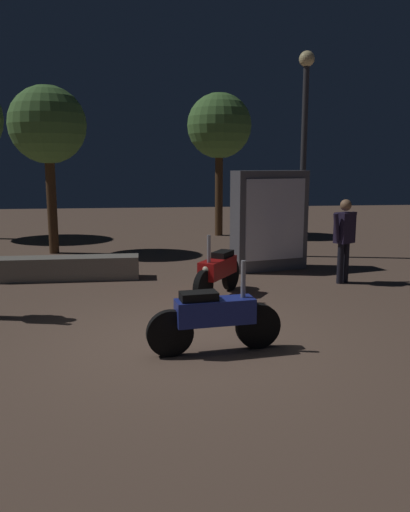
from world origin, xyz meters
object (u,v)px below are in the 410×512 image
at_px(motorcycle_blue_foreground, 215,317).
at_px(motorcycle_red_parked_left, 218,272).
at_px(person_rider_beside, 344,234).
at_px(streetlamp_near, 304,128).
at_px(kiosk_billboard, 270,221).

distance_m(motorcycle_blue_foreground, motorcycle_red_parked_left, 2.59).
bearing_deg(motorcycle_red_parked_left, person_rider_beside, 139.48).
height_order(motorcycle_red_parked_left, person_rider_beside, person_rider_beside).
bearing_deg(motorcycle_blue_foreground, streetlamp_near, 56.67).
height_order(motorcycle_blue_foreground, motorcycle_red_parked_left, same).
distance_m(streetlamp_near, kiosk_billboard, 2.71).
bearing_deg(streetlamp_near, kiosk_billboard, -128.99).
bearing_deg(person_rider_beside, motorcycle_red_parked_left, -104.53).
bearing_deg(streetlamp_near, person_rider_beside, -91.02).
bearing_deg(kiosk_billboard, person_rider_beside, 114.25).
bearing_deg(person_rider_beside, kiosk_billboard, -172.52).
height_order(motorcycle_blue_foreground, person_rider_beside, person_rider_beside).
height_order(motorcycle_blue_foreground, kiosk_billboard, kiosk_billboard).
bearing_deg(motorcycle_blue_foreground, kiosk_billboard, 61.34).
height_order(motorcycle_red_parked_left, kiosk_billboard, kiosk_billboard).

